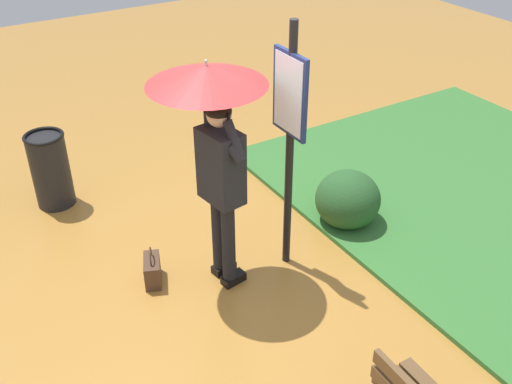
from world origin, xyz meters
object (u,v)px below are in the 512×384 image
person_with_umbrella (213,121)px  info_sign_post (290,123)px  trash_bin (50,170)px  handbag (152,270)px

person_with_umbrella → info_sign_post: bearing=-103.9°
trash_bin → handbag: bearing=-167.6°
person_with_umbrella → trash_bin: 2.47m
handbag → trash_bin: 1.82m
info_sign_post → handbag: (0.38, 1.19, -1.32)m
person_with_umbrella → trash_bin: (1.98, 0.95, -1.13)m
info_sign_post → trash_bin: bearing=36.4°
info_sign_post → handbag: size_ratio=6.22×
person_with_umbrella → handbag: (0.23, 0.56, -1.42)m
info_sign_post → trash_bin: info_sign_post is taller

